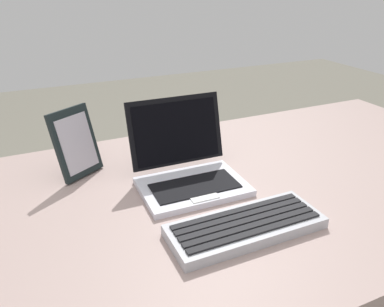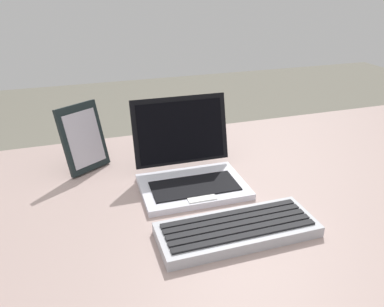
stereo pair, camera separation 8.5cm
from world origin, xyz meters
name	(u,v)px [view 1 (the left image)]	position (x,y,z in m)	size (l,w,h in m)	color
desk	(226,213)	(0.00, 0.00, 0.66)	(1.70, 0.81, 0.74)	#A78D86
laptop_front	(187,168)	(-0.08, 0.06, 0.78)	(0.25, 0.23, 0.19)	silver
external_keyboard	(246,226)	(-0.05, -0.17, 0.75)	(0.32, 0.12, 0.03)	#B2B3BA
photo_frame	(76,143)	(-0.32, 0.21, 0.82)	(0.13, 0.11, 0.18)	black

